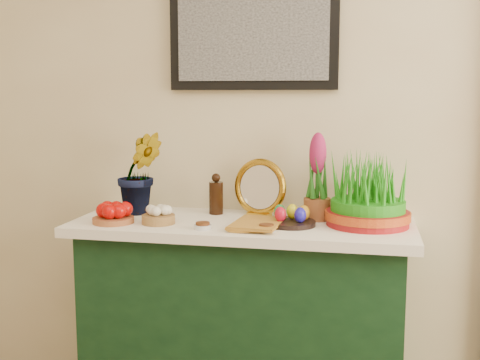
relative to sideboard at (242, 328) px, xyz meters
name	(u,v)px	position (x,y,z in m)	size (l,w,h in m)	color
sideboard	(242,328)	(0.00, 0.00, 0.00)	(1.30, 0.45, 0.85)	#153A1B
tablecloth	(242,226)	(0.00, 0.00, 0.45)	(1.40, 0.55, 0.04)	white
hyacinth_green	(140,159)	(-0.47, 0.07, 0.70)	(0.24, 0.20, 0.48)	#236A1A
apple_bowl	(113,214)	(-0.51, -0.14, 0.50)	(0.19, 0.19, 0.09)	#9A542E
garlic_basket	(158,216)	(-0.33, -0.11, 0.50)	(0.17, 0.17, 0.08)	#A87644
vinegar_cruet	(216,196)	(-0.14, 0.13, 0.54)	(0.06, 0.06, 0.18)	black
mirror	(260,188)	(0.05, 0.14, 0.59)	(0.25, 0.13, 0.25)	#B4841F
book	(235,222)	(-0.01, -0.09, 0.48)	(0.17, 0.25, 0.03)	#B9802A
spice_dish_left	(203,226)	(-0.12, -0.17, 0.48)	(0.07, 0.07, 0.03)	silver
spice_dish_right	(266,228)	(0.13, -0.16, 0.48)	(0.07, 0.07, 0.03)	silver
egg_plate	(291,218)	(0.21, -0.04, 0.49)	(0.22, 0.22, 0.08)	black
hyacinth_pink	(317,181)	(0.30, 0.10, 0.63)	(0.11, 0.11, 0.37)	#98532C
wheatgrass_sabzeh	(368,195)	(0.51, 0.02, 0.59)	(0.34, 0.34, 0.28)	maroon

